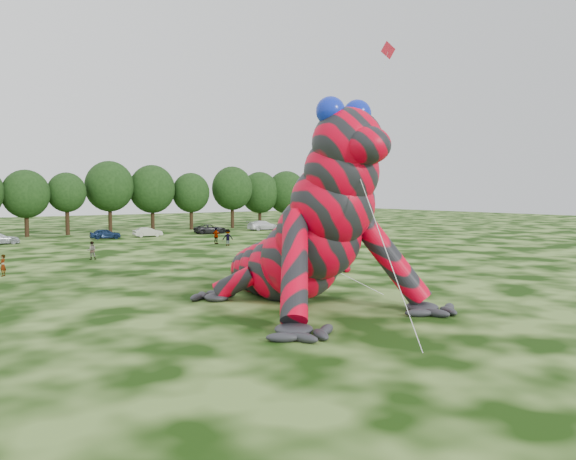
% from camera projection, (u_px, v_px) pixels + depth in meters
% --- Properties ---
extents(ground, '(240.00, 240.00, 0.00)m').
position_uv_depth(ground, '(311.00, 303.00, 30.53)').
color(ground, '#16330A').
rests_on(ground, ground).
extents(inflatable_gecko, '(17.88, 21.22, 10.59)m').
position_uv_depth(inflatable_gecko, '(284.00, 206.00, 31.34)').
color(inflatable_gecko, red).
rests_on(inflatable_gecko, ground).
extents(flying_kite, '(3.54, 3.87, 18.12)m').
position_uv_depth(flying_kite, '(384.00, 67.00, 44.65)').
color(flying_kite, red).
rests_on(flying_kite, ground).
extents(tree_8, '(6.14, 5.53, 8.94)m').
position_uv_depth(tree_8, '(26.00, 203.00, 74.43)').
color(tree_8, black).
rests_on(tree_8, ground).
extents(tree_9, '(5.27, 4.74, 8.68)m').
position_uv_depth(tree_9, '(67.00, 204.00, 77.75)').
color(tree_9, black).
rests_on(tree_9, ground).
extents(tree_10, '(7.09, 6.38, 10.50)m').
position_uv_depth(tree_10, '(110.00, 197.00, 82.31)').
color(tree_10, black).
rests_on(tree_10, ground).
extents(tree_11, '(7.01, 6.31, 10.07)m').
position_uv_depth(tree_11, '(152.00, 198.00, 85.66)').
color(tree_11, black).
rests_on(tree_11, ground).
extents(tree_12, '(5.99, 5.39, 8.97)m').
position_uv_depth(tree_12, '(191.00, 201.00, 88.88)').
color(tree_12, black).
rests_on(tree_12, ground).
extents(tree_13, '(6.83, 6.15, 10.13)m').
position_uv_depth(tree_13, '(232.00, 197.00, 92.40)').
color(tree_13, black).
rests_on(tree_13, ground).
extents(tree_14, '(6.82, 6.14, 9.40)m').
position_uv_depth(tree_14, '(260.00, 199.00, 97.35)').
color(tree_14, black).
rests_on(tree_14, ground).
extents(tree_15, '(7.17, 6.45, 9.63)m').
position_uv_depth(tree_15, '(287.00, 198.00, 99.42)').
color(tree_15, black).
rests_on(tree_15, ground).
extents(tree_16, '(6.26, 5.63, 9.37)m').
position_uv_depth(tree_16, '(312.00, 199.00, 104.72)').
color(tree_16, black).
rests_on(tree_16, ground).
extents(tree_17, '(6.98, 6.28, 10.30)m').
position_uv_depth(tree_17, '(348.00, 196.00, 106.18)').
color(tree_17, black).
rests_on(tree_17, ground).
extents(car_4, '(4.00, 2.04, 1.30)m').
position_uv_depth(car_4, '(105.00, 234.00, 71.53)').
color(car_4, '#13274C').
rests_on(car_4, ground).
extents(car_5, '(3.80, 1.36, 1.25)m').
position_uv_depth(car_5, '(148.00, 232.00, 74.74)').
color(car_5, beige).
rests_on(car_5, ground).
extents(car_6, '(4.96, 2.68, 1.32)m').
position_uv_depth(car_6, '(211.00, 229.00, 80.20)').
color(car_6, '#232325').
rests_on(car_6, ground).
extents(car_7, '(5.15, 2.18, 1.48)m').
position_uv_depth(car_7, '(263.00, 225.00, 87.55)').
color(car_7, white).
rests_on(car_7, ground).
extents(spectator_2, '(1.36, 1.07, 1.85)m').
position_uv_depth(spectator_2, '(228.00, 238.00, 62.47)').
color(spectator_2, gray).
rests_on(spectator_2, ground).
extents(spectator_0, '(0.62, 0.69, 1.57)m').
position_uv_depth(spectator_0, '(3.00, 265.00, 40.15)').
color(spectator_0, gray).
rests_on(spectator_0, ground).
extents(spectator_1, '(0.92, 0.80, 1.63)m').
position_uv_depth(spectator_1, '(92.00, 250.00, 49.93)').
color(spectator_1, gray).
rests_on(spectator_1, ground).
extents(spectator_3, '(0.93, 1.19, 1.88)m').
position_uv_depth(spectator_3, '(216.00, 236.00, 64.46)').
color(spectator_3, gray).
rests_on(spectator_3, ground).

